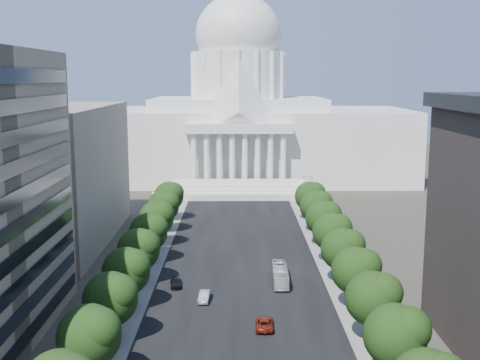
{
  "coord_description": "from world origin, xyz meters",
  "views": [
    {
      "loc": [
        -0.66,
        -30.5,
        36.1
      ],
      "look_at": [
        -0.02,
        78.16,
        17.55
      ],
      "focal_mm": 45.0,
      "sensor_mm": 36.0,
      "label": 1
    }
  ],
  "objects_px": {
    "car_dark_b": "(176,283)",
    "city_bus": "(280,275)",
    "car_red": "(264,323)",
    "car_silver": "(204,296)"
  },
  "relations": [
    {
      "from": "car_dark_b",
      "to": "city_bus",
      "type": "height_order",
      "value": "city_bus"
    },
    {
      "from": "car_red",
      "to": "car_silver",
      "type": "bearing_deg",
      "value": -47.73
    },
    {
      "from": "car_dark_b",
      "to": "city_bus",
      "type": "distance_m",
      "value": 18.54
    },
    {
      "from": "city_bus",
      "to": "car_dark_b",
      "type": "bearing_deg",
      "value": -173.08
    },
    {
      "from": "car_silver",
      "to": "car_red",
      "type": "distance_m",
      "value": 14.4
    },
    {
      "from": "car_red",
      "to": "city_bus",
      "type": "relative_size",
      "value": 0.51
    },
    {
      "from": "car_dark_b",
      "to": "car_silver",
      "type": "bearing_deg",
      "value": -59.47
    },
    {
      "from": "car_red",
      "to": "car_dark_b",
      "type": "distance_m",
      "value": 23.17
    },
    {
      "from": "car_red",
      "to": "city_bus",
      "type": "bearing_deg",
      "value": -98.79
    },
    {
      "from": "car_silver",
      "to": "city_bus",
      "type": "relative_size",
      "value": 0.44
    }
  ]
}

